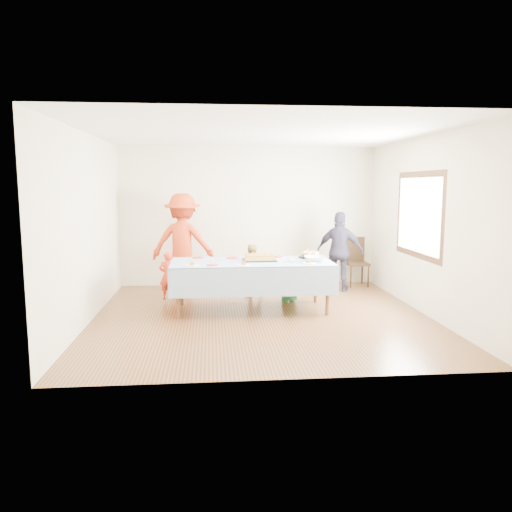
{
  "coord_description": "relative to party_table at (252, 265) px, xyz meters",
  "views": [
    {
      "loc": [
        -0.75,
        -7.29,
        1.95
      ],
      "look_at": [
        -0.05,
        0.3,
        0.88
      ],
      "focal_mm": 35.0,
      "sensor_mm": 36.0,
      "label": 1
    }
  ],
  "objects": [
    {
      "name": "room_walls",
      "position": [
        0.17,
        -0.38,
        1.05
      ],
      "size": [
        5.04,
        5.04,
        2.72
      ],
      "color": "beige",
      "rests_on": "ground"
    },
    {
      "name": "plate_white_mid",
      "position": [
        -0.16,
        -0.4,
        0.06
      ],
      "size": [
        0.22,
        0.22,
        0.01
      ],
      "primitive_type": "cylinder",
      "color": "white",
      "rests_on": "party_table"
    },
    {
      "name": "toddler_mid",
      "position": [
        0.67,
        0.51,
        -0.34
      ],
      "size": [
        0.43,
        0.34,
        0.77
      ],
      "primitive_type": "imported",
      "rotation": [
        0.0,
        0.0,
        3.42
      ],
      "color": "#2A7F41",
      "rests_on": "ground"
    },
    {
      "name": "plate_red_near",
      "position": [
        -0.61,
        -0.33,
        0.06
      ],
      "size": [
        0.17,
        0.17,
        0.01
      ],
      "primitive_type": "cylinder",
      "color": "red",
      "rests_on": "party_table"
    },
    {
      "name": "ground",
      "position": [
        0.12,
        -0.39,
        -0.72
      ],
      "size": [
        5.0,
        5.0,
        0.0
      ],
      "primitive_type": "plane",
      "color": "#492715",
      "rests_on": "ground"
    },
    {
      "name": "party_hat",
      "position": [
        0.98,
        0.46,
        0.13
      ],
      "size": [
        0.09,
        0.09,
        0.15
      ],
      "primitive_type": "cone",
      "color": "white",
      "rests_on": "party_table"
    },
    {
      "name": "plate_white_left",
      "position": [
        -0.91,
        -0.37,
        0.06
      ],
      "size": [
        0.22,
        0.22,
        0.01
      ],
      "primitive_type": "cylinder",
      "color": "white",
      "rests_on": "party_table"
    },
    {
      "name": "plate_red_far_d",
      "position": [
        0.47,
        0.44,
        0.06
      ],
      "size": [
        0.16,
        0.16,
        0.01
      ],
      "primitive_type": "cylinder",
      "color": "red",
      "rests_on": "party_table"
    },
    {
      "name": "birthday_cake",
      "position": [
        0.13,
        0.08,
        0.1
      ],
      "size": [
        0.52,
        0.4,
        0.09
      ],
      "color": "black",
      "rests_on": "party_table"
    },
    {
      "name": "punch_bowl",
      "position": [
        0.98,
        -0.1,
        0.1
      ],
      "size": [
        0.34,
        0.34,
        0.08
      ],
      "primitive_type": "imported",
      "color": "silver",
      "rests_on": "party_table"
    },
    {
      "name": "toddler_right",
      "position": [
        0.07,
        0.98,
        -0.26
      ],
      "size": [
        0.53,
        0.46,
        0.94
      ],
      "primitive_type": "imported",
      "rotation": [
        0.0,
        0.0,
        3.42
      ],
      "color": "tan",
      "rests_on": "ground"
    },
    {
      "name": "plate_red_far_b",
      "position": [
        -0.29,
        0.37,
        0.06
      ],
      "size": [
        0.19,
        0.19,
        0.01
      ],
      "primitive_type": "cylinder",
      "color": "red",
      "rests_on": "party_table"
    },
    {
      "name": "toddler_left",
      "position": [
        -1.38,
        0.89,
        -0.31
      ],
      "size": [
        0.32,
        0.22,
        0.83
      ],
      "primitive_type": "imported",
      "rotation": [
        0.0,
        0.0,
        3.22
      ],
      "color": "red",
      "rests_on": "ground"
    },
    {
      "name": "party_table",
      "position": [
        0.0,
        0.0,
        0.0
      ],
      "size": [
        2.5,
        1.1,
        0.78
      ],
      "color": "brown",
      "rests_on": "ground"
    },
    {
      "name": "adult_left",
      "position": [
        -1.15,
        1.57,
        0.18
      ],
      "size": [
        1.27,
        0.86,
        1.81
      ],
      "primitive_type": "imported",
      "rotation": [
        0.0,
        0.0,
        2.97
      ],
      "color": "red",
      "rests_on": "ground"
    },
    {
      "name": "dining_chair",
      "position": [
        2.21,
        1.82,
        -0.2
      ],
      "size": [
        0.43,
        0.43,
        0.95
      ],
      "rotation": [
        0.0,
        0.0,
        0.04
      ],
      "color": "black",
      "rests_on": "ground"
    },
    {
      "name": "plate_red_far_c",
      "position": [
        0.05,
        0.34,
        0.06
      ],
      "size": [
        0.16,
        0.16,
        0.01
      ],
      "primitive_type": "cylinder",
      "color": "red",
      "rests_on": "party_table"
    },
    {
      "name": "adult_right",
      "position": [
        1.75,
        1.3,
        0.02
      ],
      "size": [
        0.94,
        0.69,
        1.48
      ],
      "primitive_type": "imported",
      "rotation": [
        0.0,
        0.0,
        2.71
      ],
      "color": "#2F2D3E",
      "rests_on": "ground"
    },
    {
      "name": "rolls_tray",
      "position": [
        0.99,
        0.29,
        0.1
      ],
      "size": [
        0.38,
        0.38,
        0.11
      ],
      "color": "black",
      "rests_on": "party_table"
    },
    {
      "name": "plate_red_far_a",
      "position": [
        -0.85,
        0.43,
        0.06
      ],
      "size": [
        0.17,
        0.17,
        0.01
      ],
      "primitive_type": "cylinder",
      "color": "red",
      "rests_on": "party_table"
    },
    {
      "name": "plate_white_right",
      "position": [
        0.85,
        -0.3,
        0.06
      ],
      "size": [
        0.23,
        0.23,
        0.01
      ],
      "primitive_type": "cylinder",
      "color": "white",
      "rests_on": "party_table"
    },
    {
      "name": "fork_pile",
      "position": [
        0.58,
        -0.13,
        0.09
      ],
      "size": [
        0.24,
        0.18,
        0.07
      ],
      "primitive_type": null,
      "color": "white",
      "rests_on": "party_table"
    }
  ]
}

